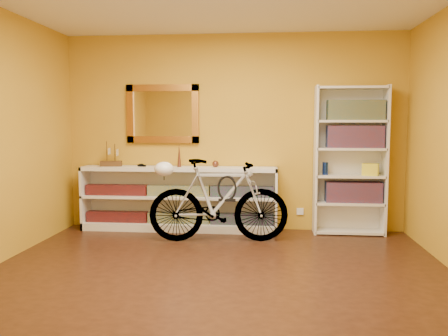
# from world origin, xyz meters

# --- Properties ---
(floor) EXTENTS (4.50, 4.00, 0.01)m
(floor) POSITION_xyz_m (0.00, 0.00, -0.01)
(floor) COLOR black
(floor) RESTS_ON ground
(back_wall) EXTENTS (4.50, 0.01, 2.60)m
(back_wall) POSITION_xyz_m (0.00, 2.00, 1.30)
(back_wall) COLOR #B7841B
(back_wall) RESTS_ON ground
(gilt_mirror) EXTENTS (0.98, 0.06, 0.78)m
(gilt_mirror) POSITION_xyz_m (-0.95, 1.97, 1.55)
(gilt_mirror) COLOR #8E5519
(gilt_mirror) RESTS_ON back_wall
(wall_socket) EXTENTS (0.09, 0.02, 0.09)m
(wall_socket) POSITION_xyz_m (0.90, 1.99, 0.25)
(wall_socket) COLOR silver
(wall_socket) RESTS_ON back_wall
(console_unit) EXTENTS (2.60, 0.35, 0.85)m
(console_unit) POSITION_xyz_m (-0.71, 1.81, 0.42)
(console_unit) COLOR silver
(console_unit) RESTS_ON floor
(cd_row_lower) EXTENTS (2.50, 0.13, 0.14)m
(cd_row_lower) POSITION_xyz_m (-0.71, 1.79, 0.17)
(cd_row_lower) COLOR black
(cd_row_lower) RESTS_ON console_unit
(cd_row_upper) EXTENTS (2.50, 0.13, 0.14)m
(cd_row_upper) POSITION_xyz_m (-0.71, 1.79, 0.54)
(cd_row_upper) COLOR navy
(cd_row_upper) RESTS_ON console_unit
(model_ship) EXTENTS (0.30, 0.15, 0.33)m
(model_ship) POSITION_xyz_m (-1.63, 1.81, 1.02)
(model_ship) COLOR #3F2611
(model_ship) RESTS_ON console_unit
(toy_car) EXTENTS (0.00, 0.00, 0.00)m
(toy_car) POSITION_xyz_m (-1.21, 1.81, 0.85)
(toy_car) COLOR black
(toy_car) RESTS_ON console_unit
(bronze_ornament) EXTENTS (0.05, 0.05, 0.31)m
(bronze_ornament) POSITION_xyz_m (-0.70, 1.81, 1.01)
(bronze_ornament) COLOR #5A2E1E
(bronze_ornament) RESTS_ON console_unit
(decorative_orb) EXTENTS (0.09, 0.09, 0.09)m
(decorative_orb) POSITION_xyz_m (-0.22, 1.81, 0.89)
(decorative_orb) COLOR #5A2E1E
(decorative_orb) RESTS_ON console_unit
(bookcase) EXTENTS (0.90, 0.30, 1.90)m
(bookcase) POSITION_xyz_m (1.51, 1.84, 0.95)
(bookcase) COLOR silver
(bookcase) RESTS_ON floor
(book_row_a) EXTENTS (0.70, 0.22, 0.26)m
(book_row_a) POSITION_xyz_m (1.56, 1.84, 0.55)
(book_row_a) COLOR maroon
(book_row_a) RESTS_ON bookcase
(book_row_b) EXTENTS (0.70, 0.22, 0.28)m
(book_row_b) POSITION_xyz_m (1.56, 1.84, 1.25)
(book_row_b) COLOR maroon
(book_row_b) RESTS_ON bookcase
(book_row_c) EXTENTS (0.70, 0.22, 0.25)m
(book_row_c) POSITION_xyz_m (1.56, 1.84, 1.59)
(book_row_c) COLOR #194C5A
(book_row_c) RESTS_ON bookcase
(travel_mug) EXTENTS (0.07, 0.07, 0.16)m
(travel_mug) POSITION_xyz_m (1.20, 1.82, 0.85)
(travel_mug) COLOR navy
(travel_mug) RESTS_ON bookcase
(red_tin) EXTENTS (0.18, 0.18, 0.18)m
(red_tin) POSITION_xyz_m (1.31, 1.87, 1.55)
(red_tin) COLOR maroon
(red_tin) RESTS_ON bookcase
(yellow_bag) EXTENTS (0.23, 0.19, 0.15)m
(yellow_bag) POSITION_xyz_m (1.76, 1.80, 0.84)
(yellow_bag) COLOR yellow
(yellow_bag) RESTS_ON bookcase
(bicycle) EXTENTS (0.60, 1.74, 1.00)m
(bicycle) POSITION_xyz_m (-0.12, 1.27, 0.50)
(bicycle) COLOR silver
(bicycle) RESTS_ON floor
(helmet) EXTENTS (0.23, 0.22, 0.17)m
(helmet) POSITION_xyz_m (-0.77, 1.21, 0.88)
(helmet) COLOR white
(helmet) RESTS_ON bicycle
(u_lock) EXTENTS (0.23, 0.02, 0.23)m
(u_lock) POSITION_xyz_m (-0.02, 1.28, 0.65)
(u_lock) COLOR black
(u_lock) RESTS_ON bicycle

